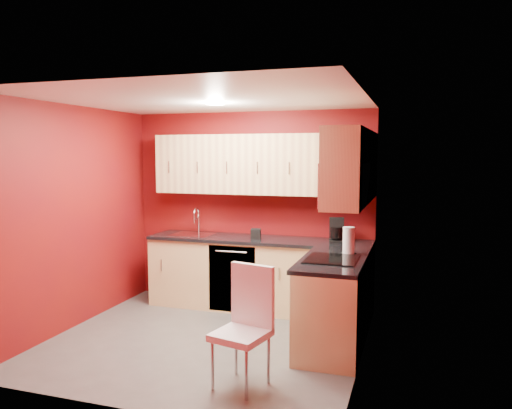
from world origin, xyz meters
The scene contains 21 objects.
floor centered at (0.00, 0.00, 0.00)m, with size 3.20×3.20×0.00m, color #4E4B49.
ceiling centered at (0.00, 0.00, 2.50)m, with size 3.20×3.20×0.00m, color white.
wall_back centered at (0.00, 1.50, 1.25)m, with size 3.20×3.20×0.00m, color maroon.
wall_front centered at (0.00, -1.50, 1.25)m, with size 3.20×3.20×0.00m, color maroon.
wall_left centered at (-1.60, 0.00, 1.25)m, with size 3.00×3.00×0.00m, color maroon.
wall_right centered at (1.60, 0.00, 1.25)m, with size 3.00×3.00×0.00m, color maroon.
base_cabinets_back centered at (0.20, 1.20, 0.43)m, with size 2.80×0.60×0.87m, color #DBBD7D.
base_cabinets_right centered at (1.30, 0.25, 0.43)m, with size 0.60×1.30×0.87m, color #DBBD7D.
countertop_back centered at (0.20, 1.19, 0.89)m, with size 2.80×0.63×0.04m, color black.
countertop_right centered at (1.29, 0.23, 0.89)m, with size 0.63×1.27×0.04m, color black.
upper_cabinets_back centered at (0.20, 1.32, 1.83)m, with size 2.80×0.35×0.75m, color tan.
upper_cabinets_right centered at (1.42, 0.44, 1.89)m, with size 0.35×1.55×0.75m.
microwave centered at (1.39, 0.20, 1.66)m, with size 0.42×0.76×0.42m.
cooktop centered at (1.28, 0.20, 0.92)m, with size 0.50×0.55×0.01m, color black.
sink centered at (-0.70, 1.20, 0.94)m, with size 0.52×0.42×0.35m.
dishwasher_front centered at (-0.05, 0.91, 0.43)m, with size 0.60×0.02×0.82m, color black.
downlight centered at (0.00, 0.30, 2.48)m, with size 0.20×0.20×0.01m, color white.
coffee_maker centered at (1.17, 1.21, 1.05)m, with size 0.17×0.23×0.29m, color black, non-canonical shape.
napkin_holder centered at (0.19, 1.11, 0.97)m, with size 0.12×0.12×0.13m, color black, non-canonical shape.
paper_towel centered at (1.40, 0.52, 1.05)m, with size 0.16×0.16×0.29m, color silver, non-canonical shape.
dining_chair centered at (0.70, -0.87, 0.51)m, with size 0.41×0.43×1.02m, color silver, non-canonical shape.
Camera 1 is at (2.06, -4.67, 1.96)m, focal length 35.00 mm.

